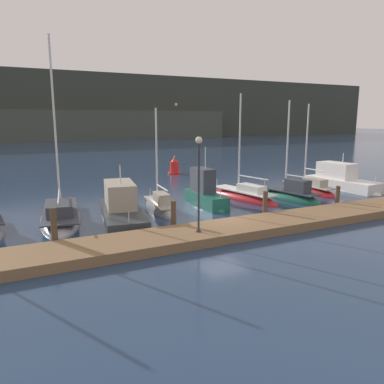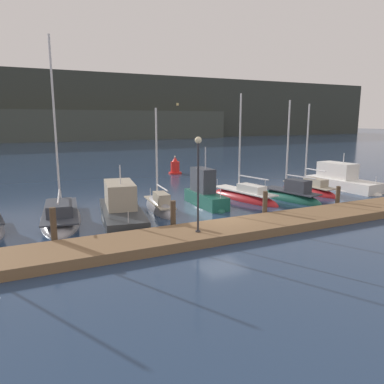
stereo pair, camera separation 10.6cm
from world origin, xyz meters
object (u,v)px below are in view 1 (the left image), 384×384
Objects in this scene: motorboat_berth_4 at (122,212)px; sailboat_berth_8 at (290,197)px; sailboat_berth_7 at (244,198)px; dock_lamppost at (199,170)px; sailboat_berth_9 at (309,191)px; channel_buoy at (174,167)px; motorboat_berth_10 at (341,183)px; sailboat_berth_5 at (159,209)px; motorboat_berth_6 at (205,198)px; sailboat_berth_3 at (61,217)px.

sailboat_berth_8 is at bearing -1.66° from motorboat_berth_4.
sailboat_berth_7 is 1.81× the size of dock_lamppost.
sailboat_berth_9 is (6.21, -0.02, 0.02)m from sailboat_berth_7.
sailboat_berth_9 reaches higher than channel_buoy.
motorboat_berth_10 is 3.70× the size of channel_buoy.
sailboat_berth_9 reaches higher than motorboat_berth_10.
sailboat_berth_7 is at bearing 3.71° from sailboat_berth_5.
channel_buoy is (-9.10, 14.37, 0.28)m from motorboat_berth_10.
motorboat_berth_10 is (3.62, 0.03, 0.30)m from sailboat_berth_9.
motorboat_berth_10 is (6.90, 1.67, 0.27)m from sailboat_berth_8.
sailboat_berth_5 reaches higher than channel_buoy.
sailboat_berth_8 is 1.71× the size of dock_lamppost.
motorboat_berth_6 is 0.67× the size of motorboat_berth_10.
motorboat_berth_6 is at bearing -172.09° from sailboat_berth_7.
sailboat_berth_5 is at bearing 172.90° from sailboat_berth_8.
sailboat_berth_3 reaches higher than channel_buoy.
sailboat_berth_5 reaches higher than motorboat_berth_6.
motorboat_berth_4 is 1.09× the size of motorboat_berth_10.
motorboat_berth_10 is (13.32, 0.50, -0.04)m from motorboat_berth_6.
sailboat_berth_7 is 3.37m from sailboat_berth_8.
sailboat_berth_8 is at bearing -7.10° from sailboat_berth_5.
sailboat_berth_5 is 3.79× the size of channel_buoy.
motorboat_berth_6 is 9.71m from sailboat_berth_9.
sailboat_berth_9 is 15.41m from channel_buoy.
motorboat_berth_4 is 6.84m from dock_lamppost.
dock_lamppost is (2.16, -5.73, 3.04)m from motorboat_berth_4.
sailboat_berth_7 reaches higher than sailboat_berth_5.
sailboat_berth_5 reaches higher than motorboat_berth_4.
sailboat_berth_5 reaches higher than dock_lamppost.
sailboat_berth_7 is at bearing 7.75° from motorboat_berth_4.
sailboat_berth_8 is (15.71, -1.67, 0.03)m from sailboat_berth_3.
sailboat_berth_8 is at bearing -166.43° from motorboat_berth_10.
sailboat_berth_3 is at bearing 127.61° from dock_lamppost.
motorboat_berth_4 is at bearing -172.35° from motorboat_berth_6.
motorboat_berth_4 is 18.73m from channel_buoy.
sailboat_berth_8 is (12.44, -0.36, -0.22)m from motorboat_berth_4.
dock_lamppost is at bearing -110.69° from channel_buoy.
motorboat_berth_6 is 1.06× the size of dock_lamppost.
motorboat_berth_10 is at bearing -0.01° from sailboat_berth_3.
sailboat_berth_3 reaches higher than sailboat_berth_5.
sailboat_berth_5 is 6.80m from sailboat_berth_7.
motorboat_berth_10 is at bearing 2.14° from motorboat_berth_6.
sailboat_berth_3 reaches higher than motorboat_berth_4.
sailboat_berth_5 is at bearing -178.43° from motorboat_berth_10.
sailboat_berth_9 reaches higher than sailboat_berth_5.
motorboat_berth_6 is 15.45m from channel_buoy.
sailboat_berth_9 is 15.61m from dock_lamppost.
dock_lamppost is (-0.55, -6.58, 3.33)m from sailboat_berth_5.
sailboat_berth_3 is at bearing 176.90° from motorboat_berth_6.
sailboat_berth_9 is at bearing 2.74° from motorboat_berth_6.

